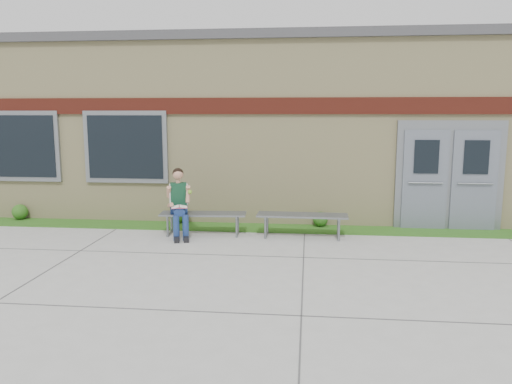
# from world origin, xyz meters

# --- Properties ---
(ground) EXTENTS (80.00, 80.00, 0.00)m
(ground) POSITION_xyz_m (0.00, 0.00, 0.00)
(ground) COLOR #9E9E99
(ground) RESTS_ON ground
(grass_strip) EXTENTS (16.00, 0.80, 0.02)m
(grass_strip) POSITION_xyz_m (0.00, 2.60, 0.01)
(grass_strip) COLOR #1D5416
(grass_strip) RESTS_ON ground
(school_building) EXTENTS (16.20, 6.22, 4.20)m
(school_building) POSITION_xyz_m (-0.00, 5.99, 2.10)
(school_building) COLOR beige
(school_building) RESTS_ON ground
(bench_left) EXTENTS (1.76, 0.60, 0.45)m
(bench_left) POSITION_xyz_m (-1.05, 1.93, 0.35)
(bench_left) COLOR slate
(bench_left) RESTS_ON ground
(bench_right) EXTENTS (1.80, 0.53, 0.46)m
(bench_right) POSITION_xyz_m (0.95, 1.93, 0.36)
(bench_right) COLOR slate
(bench_right) RESTS_ON ground
(girl) EXTENTS (0.58, 0.87, 1.37)m
(girl) POSITION_xyz_m (-1.49, 1.73, 0.71)
(girl) COLOR navy
(girl) RESTS_ON ground
(shrub_west) EXTENTS (0.35, 0.35, 0.35)m
(shrub_west) POSITION_xyz_m (-5.55, 2.85, 0.20)
(shrub_west) COLOR #1D5416
(shrub_west) RESTS_ON grass_strip
(shrub_mid) EXTENTS (0.36, 0.36, 0.36)m
(shrub_mid) POSITION_xyz_m (-1.84, 2.85, 0.20)
(shrub_mid) COLOR #1D5416
(shrub_mid) RESTS_ON grass_strip
(shrub_east) EXTENTS (0.32, 0.32, 0.32)m
(shrub_east) POSITION_xyz_m (1.33, 2.85, 0.18)
(shrub_east) COLOR #1D5416
(shrub_east) RESTS_ON grass_strip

